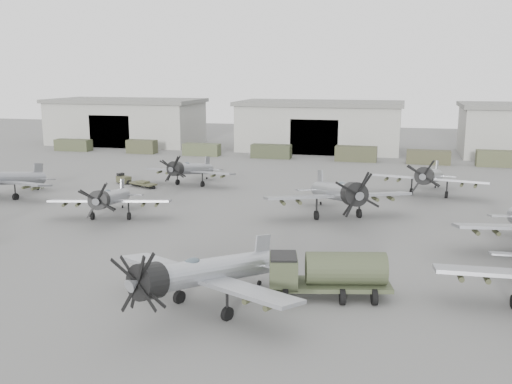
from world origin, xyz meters
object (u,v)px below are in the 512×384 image
aircraft_far_0 (189,169)px  ground_crew (42,180)px  aircraft_mid_0 (1,179)px  aircraft_far_1 (429,176)px  tug_trailer (131,181)px  aircraft_near_1 (200,274)px  fuel_tanker (328,271)px  aircraft_mid_1 (109,198)px  aircraft_mid_2 (339,193)px

aircraft_far_0 → ground_crew: aircraft_far_0 is taller
aircraft_mid_0 → aircraft_far_1: aircraft_far_1 is taller
tug_trailer → aircraft_far_1: bearing=28.0°
aircraft_near_1 → aircraft_far_0: 38.07m
aircraft_near_1 → fuel_tanker: 8.03m
aircraft_mid_1 → tug_trailer: aircraft_mid_1 is taller
tug_trailer → aircraft_mid_1: bearing=-45.2°
tug_trailer → ground_crew: bearing=-128.4°
aircraft_mid_0 → fuel_tanker: aircraft_mid_0 is taller
aircraft_mid_0 → ground_crew: size_ratio=6.31×
fuel_tanker → tug_trailer: (-28.37, 29.97, -1.16)m
aircraft_mid_2 → aircraft_mid_0: bearing=156.1°
fuel_tanker → aircraft_far_1: bearing=64.1°
aircraft_near_1 → aircraft_far_1: aircraft_near_1 is taller
aircraft_near_1 → fuel_tanker: aircraft_near_1 is taller
aircraft_mid_2 → tug_trailer: bearing=134.3°
aircraft_mid_1 → aircraft_mid_2: size_ratio=0.84×
aircraft_mid_1 → aircraft_mid_2: 21.65m
aircraft_far_1 → tug_trailer: aircraft_far_1 is taller
tug_trailer → fuel_tanker: bearing=-22.0°
aircraft_near_1 → aircraft_mid_2: bearing=101.8°
aircraft_far_0 → tug_trailer: bearing=-164.2°
fuel_tanker → ground_crew: bearing=132.8°
aircraft_far_1 → aircraft_mid_2: bearing=-114.0°
aircraft_mid_0 → fuel_tanker: bearing=-16.6°
aircraft_far_1 → fuel_tanker: aircraft_far_1 is taller
aircraft_mid_0 → tug_trailer: aircraft_mid_0 is taller
aircraft_far_1 → ground_crew: bearing=-160.6°
aircraft_mid_0 → fuel_tanker: 43.05m
fuel_tanker → ground_crew: 45.33m
aircraft_mid_2 → aircraft_far_1: aircraft_mid_2 is taller
aircraft_mid_0 → ground_crew: aircraft_mid_0 is taller
aircraft_far_1 → fuel_tanker: 32.88m
aircraft_mid_1 → tug_trailer: bearing=96.2°
aircraft_mid_0 → tug_trailer: (10.16, 10.79, -1.74)m
ground_crew → aircraft_far_0: bearing=-75.9°
aircraft_far_0 → aircraft_far_1: (28.26, 0.92, 0.23)m
aircraft_mid_2 → aircraft_near_1: bearing=-127.1°
aircraft_near_1 → aircraft_far_1: (14.00, 36.22, -0.03)m
aircraft_far_1 → tug_trailer: 35.65m
aircraft_mid_1 → aircraft_far_0: size_ratio=1.00×
aircraft_mid_2 → aircraft_far_0: size_ratio=1.19×
aircraft_mid_0 → tug_trailer: bearing=56.6°
aircraft_mid_1 → fuel_tanker: 26.29m
aircraft_far_0 → aircraft_mid_2: bearing=-24.2°
aircraft_far_1 → tug_trailer: bearing=-165.9°
aircraft_mid_2 → ground_crew: aircraft_mid_2 is taller
aircraft_far_0 → fuel_tanker: (21.10, -31.16, -0.43)m
aircraft_far_1 → ground_crew: aircraft_far_1 is taller
aircraft_far_0 → aircraft_mid_0: bearing=-139.0°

